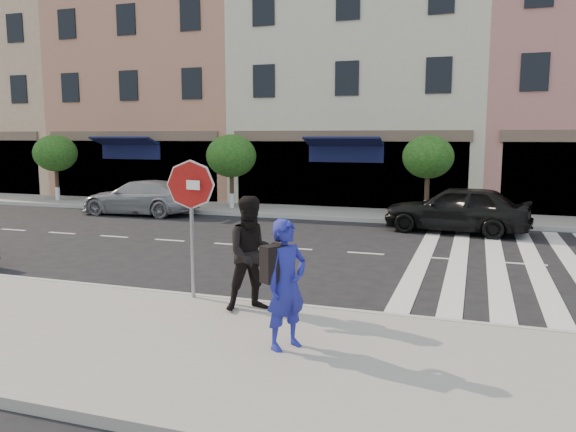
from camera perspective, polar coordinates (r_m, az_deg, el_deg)
The scene contains 14 objects.
ground at distance 12.14m, azimuth -5.13°, elevation -6.88°, with size 120.00×120.00×0.00m, color black.
sidewalk_near at distance 8.97m, azimuth -15.02°, elevation -12.09°, with size 60.00×4.50×0.15m, color gray.
sidewalk_far at distance 22.45m, azimuth 6.23°, elevation 0.22°, with size 60.00×3.00×0.15m, color gray.
building_west_far at distance 38.63m, azimuth -25.84°, elevation 11.56°, with size 12.00×9.00×12.00m, color #D6AE89.
building_west_mid at distance 32.12m, azimuth -11.28°, elevation 14.86°, with size 10.00×9.00×14.00m, color tan.
building_centre at distance 28.32m, azimuth 8.07°, elevation 12.82°, with size 11.00×9.00×11.00m, color beige.
street_tree_wa at distance 28.56m, azimuth -22.56°, elevation 5.88°, with size 2.00×2.00×3.05m.
street_tree_wb at distance 23.64m, azimuth -5.78°, elevation 6.06°, with size 2.10×2.10×3.06m.
street_tree_c at distance 21.61m, azimuth 14.03°, elevation 5.80°, with size 1.90×1.90×3.04m.
stop_sign at distance 10.37m, azimuth -9.85°, elevation 1.78°, with size 0.89×0.23×2.56m.
photographer at distance 7.92m, azimuth -0.17°, elevation -6.95°, with size 0.67×0.44×1.85m, color navy.
walker at distance 9.64m, azimuth -3.62°, elevation -3.83°, with size 0.96×0.75×1.98m, color black.
car_far_left at distance 23.38m, azimuth -14.80°, elevation 1.84°, with size 1.94×4.78×1.39m, color gray.
car_far_mid at distance 19.12m, azimuth 16.76°, elevation 0.71°, with size 1.86×4.62×1.57m, color black.
Camera 1 is at (4.75, -10.73, 3.13)m, focal length 35.00 mm.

